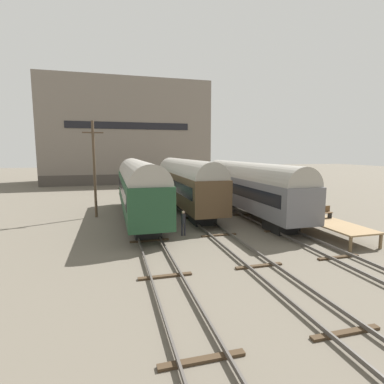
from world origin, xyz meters
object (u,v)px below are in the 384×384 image
train_car_green (139,186)px  person_worker (183,221)px  train_car_grey (249,186)px  bench (323,212)px  utility_pole (94,168)px  train_car_brown (186,182)px

train_car_green → person_worker: bearing=-67.6°
train_car_grey → person_worker: (-7.37, -4.78, -1.74)m
bench → person_worker: bench is taller
train_car_green → bench: train_car_green is taller
bench → person_worker: (-10.28, 1.66, -0.42)m
train_car_grey → bench: bearing=-65.6°
train_car_grey → train_car_green: bearing=172.3°
utility_pole → train_car_brown: bearing=4.6°
train_car_grey → utility_pole: bearing=166.5°
train_car_brown → person_worker: train_car_brown is taller
train_car_green → person_worker: 6.88m
train_car_green → train_car_brown: 5.61m
train_car_grey → person_worker: 8.95m
train_car_brown → utility_pole: (-8.69, -0.70, 1.53)m
train_car_brown → utility_pole: size_ratio=1.94×
train_car_brown → utility_pole: utility_pole is taller
utility_pole → train_car_grey: bearing=-13.5°
bench → person_worker: size_ratio=0.78×
train_car_green → person_worker: train_car_green is taller
train_car_green → train_car_grey: size_ratio=1.02×
bench → person_worker: bearing=170.8°
bench → utility_pole: utility_pole is taller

